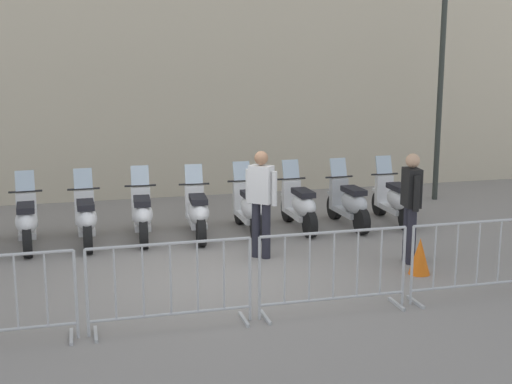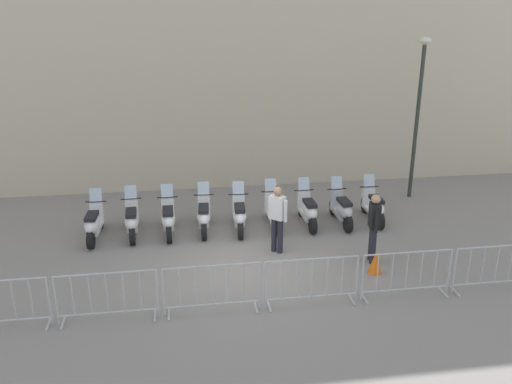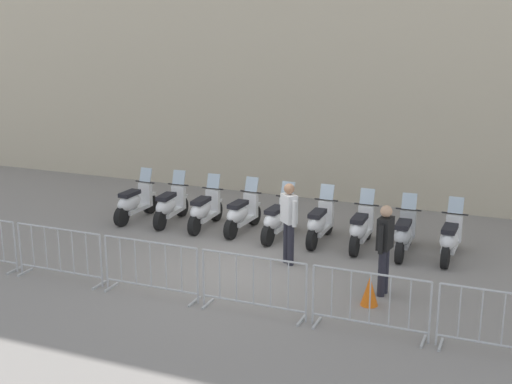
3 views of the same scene
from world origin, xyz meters
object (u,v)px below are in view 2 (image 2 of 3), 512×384
motorcycle_8 (374,207)px  officer_near_row_end (277,216)px  motorcycle_3 (204,216)px  motorcycle_2 (168,219)px  officer_mid_plaza (374,224)px  motorcycle_0 (94,224)px  motorcycle_4 (239,215)px  traffic_cone (375,262)px  barrier_segment_4 (406,275)px  barrier_segment_2 (212,289)px  motorcycle_6 (308,211)px  barrier_segment_5 (496,268)px  barrier_segment_1 (107,297)px  motorcycle_7 (342,209)px  barrier_segment_3 (312,282)px  street_lamp (419,102)px  motorcycle_5 (274,212)px  motorcycle_1 (132,220)px

motorcycle_8 → officer_near_row_end: (-3.21, -1.22, 0.53)m
motorcycle_3 → motorcycle_2: bearing=177.9°
officer_mid_plaza → motorcycle_0: bearing=156.1°
motorcycle_4 → traffic_cone: 4.03m
barrier_segment_4 → motorcycle_4: bearing=122.5°
officer_near_row_end → motorcycle_8: bearing=20.8°
motorcycle_2 → barrier_segment_2: bearing=-82.7°
motorcycle_6 → barrier_segment_5: motorcycle_6 is taller
barrier_segment_1 → officer_mid_plaza: size_ratio=1.13×
motorcycle_7 → barrier_segment_3: 4.40m
motorcycle_7 → traffic_cone: 2.89m
traffic_cone → barrier_segment_4: bearing=-82.6°
motorcycle_7 → motorcycle_0: bearing=174.9°
motorcycle_6 → street_lamp: bearing=20.2°
barrier_segment_3 → barrier_segment_4: size_ratio=1.00×
motorcycle_3 → barrier_segment_4: 5.74m
motorcycle_5 → officer_mid_plaza: size_ratio=1.00×
barrier_segment_3 → motorcycle_2: bearing=121.0°
motorcycle_8 → barrier_segment_3: size_ratio=0.88×
motorcycle_0 → motorcycle_4: same height
motorcycle_2 → barrier_segment_2: size_ratio=0.88×
barrier_segment_2 → motorcycle_0: bearing=120.3°
motorcycle_6 → traffic_cone: size_ratio=3.14×
barrier_segment_3 → barrier_segment_1: bearing=174.6°
motorcycle_1 → barrier_segment_1: motorcycle_1 is taller
barrier_segment_4 → barrier_segment_5: same height
officer_mid_plaza → motorcycle_4: bearing=136.8°
motorcycle_6 → barrier_segment_1: size_ratio=0.88×
motorcycle_3 → barrier_segment_3: bearing=-69.3°
motorcycle_2 → officer_near_row_end: bearing=-34.2°
barrier_segment_2 → barrier_segment_4: bearing=-5.4°
motorcycle_2 → motorcycle_5: 2.89m
barrier_segment_2 → motorcycle_8: bearing=34.3°
officer_near_row_end → motorcycle_0: bearing=157.6°
motorcycle_8 → traffic_cone: bearing=-114.7°
traffic_cone → officer_near_row_end: bearing=139.9°
motorcycle_4 → barrier_segment_2: motorcycle_4 is taller
barrier_segment_1 → officer_near_row_end: (4.07, 2.16, 0.46)m
motorcycle_5 → barrier_segment_4: 4.58m
barrier_segment_4 → motorcycle_2: bearing=135.9°
motorcycle_0 → officer_near_row_end: bearing=-22.4°
barrier_segment_5 → street_lamp: bearing=78.6°
barrier_segment_4 → barrier_segment_1: bearing=174.6°
barrier_segment_2 → officer_near_row_end: (2.03, 2.35, 0.46)m
motorcycle_7 → motorcycle_3: bearing=173.4°
barrier_segment_1 → traffic_cone: barrier_segment_1 is taller
motorcycle_6 → motorcycle_5: bearing=172.5°
traffic_cone → motorcycle_2: bearing=143.2°
motorcycle_2 → motorcycle_6: size_ratio=1.00×
barrier_segment_5 → motorcycle_4: bearing=136.9°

